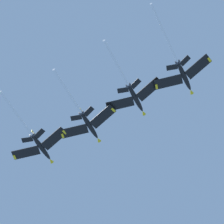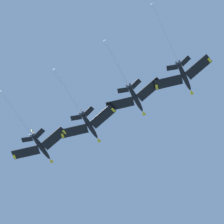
{
  "view_description": "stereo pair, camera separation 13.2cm",
  "coord_description": "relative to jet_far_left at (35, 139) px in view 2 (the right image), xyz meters",
  "views": [
    {
      "loc": [
        -4.93,
        26.48,
        1.51
      ],
      "look_at": [
        -24.28,
        -0.86,
        160.77
      ],
      "focal_mm": 80.11,
      "sensor_mm": 36.0,
      "label": 1
    },
    {
      "loc": [
        -4.82,
        26.41,
        1.51
      ],
      "look_at": [
        -24.28,
        -0.86,
        160.77
      ],
      "focal_mm": 80.11,
      "sensor_mm": 36.0,
      "label": 2
    }
  ],
  "objects": [
    {
      "name": "jet_centre",
      "position": [
        -16.03,
        31.17,
        1.06
      ],
      "size": [
        26.35,
        19.37,
        14.14
      ],
      "color": "black"
    },
    {
      "name": "jet_inner_right",
      "position": [
        -24.37,
        46.17,
        0.27
      ],
      "size": [
        29.69,
        20.95,
        14.53
      ],
      "color": "black"
    },
    {
      "name": "jet_far_left",
      "position": [
        0.0,
        0.0,
        0.0
      ],
      "size": [
        27.15,
        19.86,
        13.67
      ],
      "color": "black"
    },
    {
      "name": "jet_inner_left",
      "position": [
        -8.94,
        15.14,
        0.33
      ],
      "size": [
        26.65,
        19.48,
        13.27
      ],
      "color": "black"
    }
  ]
}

